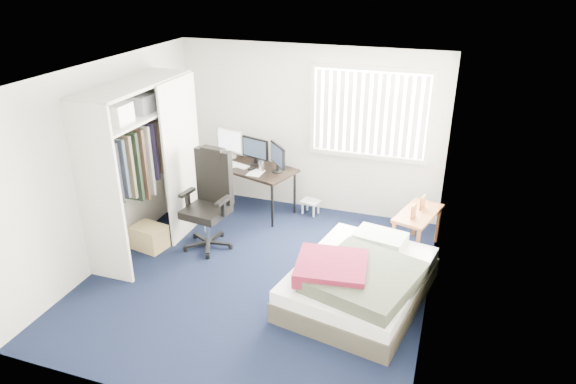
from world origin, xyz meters
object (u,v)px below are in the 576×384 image
(desk, at_px, (250,163))
(bed, at_px, (359,280))
(office_chair, at_px, (210,210))
(nightstand, at_px, (418,217))

(desk, distance_m, bed, 2.81)
(office_chair, distance_m, bed, 2.27)
(office_chair, xyz_separation_m, nightstand, (2.66, 0.72, -0.02))
(desk, bearing_deg, bed, -41.33)
(desk, xyz_separation_m, office_chair, (-0.09, -1.21, -0.23))
(nightstand, distance_m, bed, 1.45)
(desk, height_order, nightstand, desk)
(nightstand, bearing_deg, desk, 169.31)
(nightstand, bearing_deg, bed, -110.35)
(nightstand, xyz_separation_m, bed, (-0.50, -1.34, -0.23))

